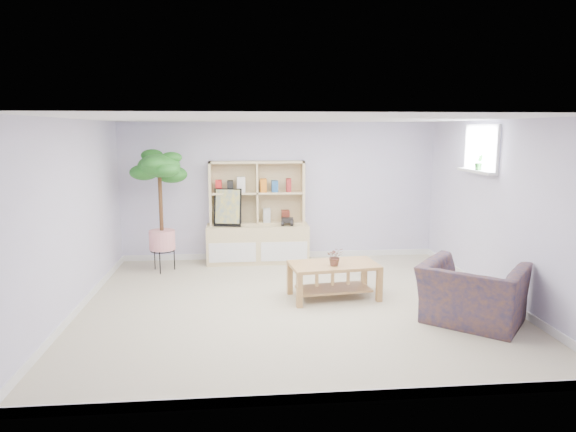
{
  "coord_description": "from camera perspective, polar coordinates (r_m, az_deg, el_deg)",
  "views": [
    {
      "loc": [
        -0.7,
        -6.43,
        2.27
      ],
      "look_at": [
        -0.07,
        0.24,
        1.14
      ],
      "focal_mm": 32.0,
      "sensor_mm": 36.0,
      "label": 1
    }
  ],
  "objects": [
    {
      "name": "floor",
      "position": [
        6.86,
        0.76,
        -9.73
      ],
      "size": [
        5.5,
        5.0,
        0.01
      ],
      "primitive_type": "cube",
      "color": "#B9AA8B",
      "rests_on": "ground"
    },
    {
      "name": "ceiling",
      "position": [
        6.47,
        0.81,
        10.76
      ],
      "size": [
        5.5,
        5.0,
        0.01
      ],
      "primitive_type": "cube",
      "color": "white",
      "rests_on": "walls"
    },
    {
      "name": "walls",
      "position": [
        6.56,
        0.79,
        0.22
      ],
      "size": [
        5.51,
        5.01,
        2.4
      ],
      "color": "silver",
      "rests_on": "floor"
    },
    {
      "name": "baseboard",
      "position": [
        6.84,
        0.76,
        -9.34
      ],
      "size": [
        5.5,
        5.0,
        0.1
      ],
      "primitive_type": null,
      "color": "white",
      "rests_on": "floor"
    },
    {
      "name": "window",
      "position": [
        7.83,
        20.74,
        7.01
      ],
      "size": [
        0.1,
        0.98,
        0.68
      ],
      "primitive_type": null,
      "color": "silver",
      "rests_on": "walls"
    },
    {
      "name": "window_sill",
      "position": [
        7.82,
        20.2,
        4.69
      ],
      "size": [
        0.14,
        1.0,
        0.04
      ],
      "primitive_type": "cube",
      "color": "white",
      "rests_on": "walls"
    },
    {
      "name": "storage_unit",
      "position": [
        8.79,
        -3.42,
        0.41
      ],
      "size": [
        1.74,
        0.59,
        1.74
      ],
      "primitive_type": null,
      "color": "tan",
      "rests_on": "floor"
    },
    {
      "name": "poster",
      "position": [
        8.69,
        -6.72,
        0.94
      ],
      "size": [
        0.48,
        0.2,
        0.64
      ],
      "primitive_type": null,
      "rotation": [
        0.0,
        0.0,
        -0.2
      ],
      "color": "yellow",
      "rests_on": "storage_unit"
    },
    {
      "name": "toy_truck",
      "position": [
        8.74,
        -0.07,
        -0.58
      ],
      "size": [
        0.31,
        0.23,
        0.15
      ],
      "primitive_type": null,
      "rotation": [
        0.0,
        0.0,
        -0.15
      ],
      "color": "black",
      "rests_on": "storage_unit"
    },
    {
      "name": "coffee_table",
      "position": [
        7.05,
        5.08,
        -7.17
      ],
      "size": [
        1.24,
        0.78,
        0.48
      ],
      "primitive_type": null,
      "rotation": [
        0.0,
        0.0,
        0.12
      ],
      "color": "#B5803F",
      "rests_on": "floor"
    },
    {
      "name": "table_plant",
      "position": [
        6.86,
        5.25,
        -4.49
      ],
      "size": [
        0.23,
        0.2,
        0.25
      ],
      "primitive_type": "imported",
      "rotation": [
        0.0,
        0.0,
        -0.02
      ],
      "color": "#236F21",
      "rests_on": "coffee_table"
    },
    {
      "name": "floor_tree",
      "position": [
        8.41,
        -13.93,
        0.52
      ],
      "size": [
        0.95,
        0.95,
        1.97
      ],
      "primitive_type": null,
      "rotation": [
        0.0,
        0.0,
        0.41
      ],
      "color": "#18701F",
      "rests_on": "floor"
    },
    {
      "name": "armchair",
      "position": [
        6.46,
        19.83,
        -7.7
      ],
      "size": [
        1.47,
        1.45,
        0.82
      ],
      "primitive_type": "imported",
      "rotation": [
        0.0,
        0.0,
        2.44
      ],
      "color": "#19224D",
      "rests_on": "floor"
    },
    {
      "name": "sill_plant",
      "position": [
        7.75,
        20.46,
        5.61
      ],
      "size": [
        0.14,
        0.12,
        0.22
      ],
      "primitive_type": "imported",
      "rotation": [
        0.0,
        0.0,
        -0.18
      ],
      "color": "#18701F",
      "rests_on": "window_sill"
    }
  ]
}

